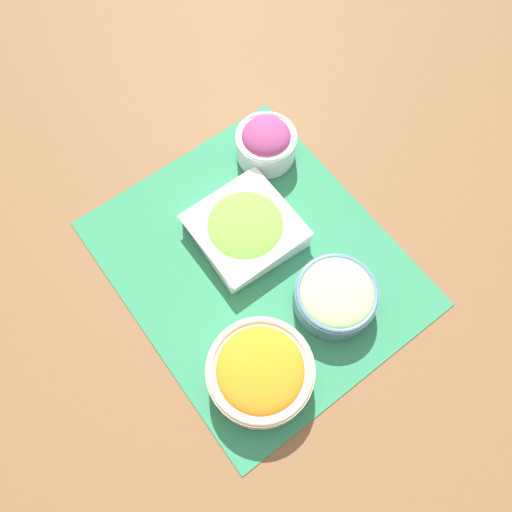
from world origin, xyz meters
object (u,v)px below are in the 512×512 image
Objects in this scene: onion_bowl at (266,142)px; cucumber_bowl at (336,295)px; carrot_bowl at (260,372)px; lettuce_bowl at (245,228)px.

cucumber_bowl is at bearing -16.18° from onion_bowl.
cucumber_bowl is 1.23× the size of onion_bowl.
cucumber_bowl is 0.34m from onion_bowl.
onion_bowl is (-0.32, 0.09, 0.01)m from cucumber_bowl.
carrot_bowl reaches higher than cucumber_bowl.
cucumber_bowl is at bearing 98.12° from carrot_bowl.
carrot_bowl is at bearing -38.52° from onion_bowl.
carrot_bowl is 0.45m from onion_bowl.
carrot_bowl is at bearing -31.12° from lettuce_bowl.
onion_bowl is at bearing 130.69° from lettuce_bowl.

